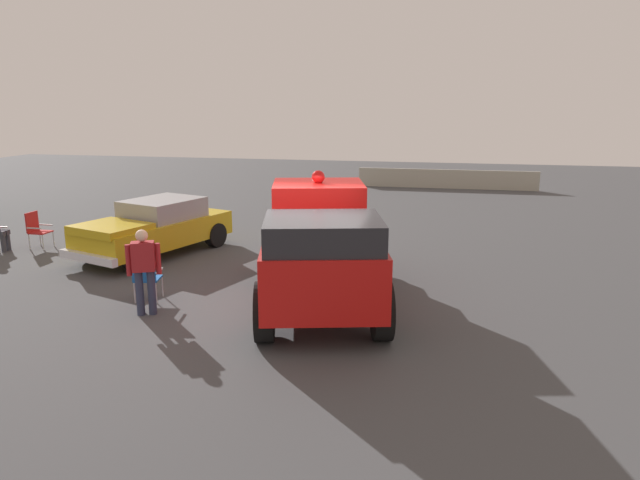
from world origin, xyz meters
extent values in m
plane|color=#424244|center=(0.00, 0.00, 0.00)|extent=(60.00, 60.00, 0.00)
cylinder|color=black|center=(1.03, -1.72, 0.52)|extent=(0.56, 1.09, 1.04)
cylinder|color=black|center=(-0.91, -2.21, 0.52)|extent=(0.56, 1.09, 1.04)
cylinder|color=black|center=(0.18, 1.67, 0.52)|extent=(0.56, 1.09, 1.04)
cylinder|color=black|center=(-1.76, 1.18, 0.52)|extent=(0.56, 1.09, 1.04)
cube|color=red|center=(-0.36, -0.27, 1.05)|extent=(3.23, 5.26, 1.10)
cube|color=red|center=(0.33, -3.03, 0.92)|extent=(1.93, 1.30, 0.84)
cube|color=red|center=(-0.08, -1.39, 1.95)|extent=(2.26, 2.11, 0.76)
cube|color=#232328|center=(-0.74, 1.23, 1.80)|extent=(2.32, 2.13, 0.60)
cube|color=silver|center=(0.44, -3.47, 0.92)|extent=(1.43, 0.47, 0.64)
cube|color=silver|center=(0.46, -3.57, 0.50)|extent=(2.22, 0.74, 0.24)
sphere|color=white|center=(1.20, -3.28, 1.00)|extent=(0.32, 0.32, 0.26)
sphere|color=white|center=(-0.32, -3.66, 1.00)|extent=(0.32, 0.32, 0.26)
sphere|color=red|center=(-0.08, -1.39, 2.45)|extent=(0.34, 0.34, 0.28)
cylinder|color=black|center=(4.47, -1.64, 0.34)|extent=(0.46, 0.73, 0.68)
cylinder|color=black|center=(6.03, -2.16, 0.34)|extent=(0.46, 0.73, 0.68)
cylinder|color=black|center=(3.56, -4.40, 0.34)|extent=(0.46, 0.73, 0.68)
cylinder|color=black|center=(5.11, -4.91, 0.34)|extent=(0.46, 0.73, 0.68)
cube|color=gold|center=(4.79, -3.28, 0.62)|extent=(3.03, 4.55, 0.64)
cube|color=gold|center=(5.25, -1.90, 0.98)|extent=(2.00, 1.85, 0.20)
cube|color=#99999E|center=(4.70, -3.56, 1.18)|extent=(2.08, 2.29, 0.56)
cube|color=silver|center=(5.48, -1.21, 0.40)|extent=(1.85, 0.75, 0.20)
cylinder|color=#B7BABF|center=(9.10, -2.91, 0.22)|extent=(0.03, 0.03, 0.44)
cube|color=#B7BABF|center=(9.32, -2.91, 0.62)|extent=(0.44, 0.09, 0.03)
cylinder|color=#B7BABF|center=(8.06, -3.42, 0.22)|extent=(0.03, 0.03, 0.44)
cylinder|color=#B7BABF|center=(8.07, -2.98, 0.22)|extent=(0.03, 0.03, 0.44)
cylinder|color=#B7BABF|center=(8.50, -3.43, 0.22)|extent=(0.03, 0.03, 0.44)
cylinder|color=#B7BABF|center=(8.51, -2.99, 0.22)|extent=(0.03, 0.03, 0.44)
cube|color=#B21E1E|center=(8.28, -3.21, 0.46)|extent=(0.49, 0.49, 0.04)
cube|color=#B21E1E|center=(8.52, -3.21, 0.74)|extent=(0.05, 0.48, 0.56)
cube|color=#B7BABF|center=(8.28, -3.45, 0.62)|extent=(0.44, 0.04, 0.03)
cube|color=#B7BABF|center=(8.29, -2.97, 0.62)|extent=(0.44, 0.04, 0.03)
cylinder|color=#B7BABF|center=(3.42, -0.01, 0.22)|extent=(0.03, 0.03, 0.44)
cylinder|color=#B7BABF|center=(2.99, -0.09, 0.22)|extent=(0.03, 0.03, 0.44)
cylinder|color=#B7BABF|center=(3.34, 0.42, 0.22)|extent=(0.03, 0.03, 0.44)
cylinder|color=#B7BABF|center=(2.91, 0.34, 0.22)|extent=(0.03, 0.03, 0.44)
cube|color=#1959A5|center=(3.17, 0.17, 0.46)|extent=(0.56, 0.56, 0.04)
cube|color=#1959A5|center=(3.12, 0.40, 0.74)|extent=(0.48, 0.13, 0.56)
cube|color=#B7BABF|center=(3.40, 0.21, 0.62)|extent=(0.12, 0.44, 0.03)
cube|color=#B7BABF|center=(2.93, 0.12, 0.62)|extent=(0.12, 0.44, 0.03)
cylinder|color=#383842|center=(9.04, -2.80, 0.23)|extent=(0.15, 0.15, 0.45)
cylinder|color=#383842|center=(9.01, -2.60, 0.23)|extent=(0.15, 0.15, 0.45)
cube|color=#383842|center=(9.19, -2.78, 0.51)|extent=(0.46, 0.20, 0.13)
cylinder|color=#2D334C|center=(2.88, 1.00, 0.44)|extent=(0.20, 0.20, 0.88)
cylinder|color=#2D334C|center=(2.68, 0.91, 0.44)|extent=(0.20, 0.20, 0.88)
cube|color=maroon|center=(2.78, 0.96, 1.16)|extent=(0.49, 0.41, 0.56)
cylinder|color=maroon|center=(3.03, 1.07, 1.10)|extent=(0.13, 0.13, 0.60)
cylinder|color=maroon|center=(2.54, 0.85, 1.10)|extent=(0.13, 0.13, 0.60)
sphere|color=beige|center=(2.78, 0.96, 1.56)|extent=(0.30, 0.30, 0.23)
cube|color=#A8A393|center=(-2.81, -17.56, 0.45)|extent=(8.43, 0.12, 0.90)
camera|label=1|loc=(-2.69, 10.47, 3.97)|focal=32.26mm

